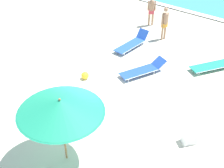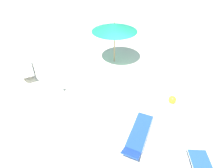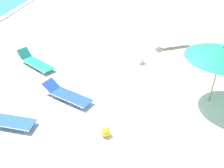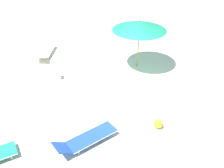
{
  "view_description": "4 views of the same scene",
  "coord_description": "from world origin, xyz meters",
  "px_view_note": "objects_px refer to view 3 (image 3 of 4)",
  "views": [
    {
      "loc": [
        6.14,
        -6.69,
        7.66
      ],
      "look_at": [
        0.18,
        0.9,
        0.81
      ],
      "focal_mm": 50.0,
      "sensor_mm": 36.0,
      "label": 1
    },
    {
      "loc": [
        1.0,
        7.11,
        5.42
      ],
      "look_at": [
        0.99,
        1.06,
        0.79
      ],
      "focal_mm": 28.0,
      "sensor_mm": 36.0,
      "label": 2
    },
    {
      "loc": [
        -7.54,
        0.2,
        5.98
      ],
      "look_at": [
        0.07,
        1.47,
        0.88
      ],
      "focal_mm": 40.0,
      "sensor_mm": 36.0,
      "label": 3
    },
    {
      "loc": [
        -3.58,
        7.86,
        6.09
      ],
      "look_at": [
        0.35,
        1.07,
        0.98
      ],
      "focal_mm": 40.0,
      "sensor_mm": 36.0,
      "label": 4
    }
  ],
  "objects_px": {
    "sun_lounger_near_water_left": "(171,44)",
    "beach_ball": "(106,132)",
    "beach_umbrella": "(222,53)",
    "sun_lounger_near_water_right": "(3,119)",
    "sun_lounger_under_umbrella": "(67,94)",
    "sun_lounger_beside_umbrella": "(35,62)",
    "cooler_box": "(138,59)"
  },
  "relations": [
    {
      "from": "sun_lounger_near_water_right",
      "to": "beach_umbrella",
      "type": "bearing_deg",
      "value": -67.39
    },
    {
      "from": "sun_lounger_near_water_right",
      "to": "sun_lounger_beside_umbrella",
      "type": "bearing_deg",
      "value": 11.95
    },
    {
      "from": "beach_ball",
      "to": "sun_lounger_near_water_left",
      "type": "bearing_deg",
      "value": -17.37
    },
    {
      "from": "beach_umbrella",
      "to": "cooler_box",
      "type": "relative_size",
      "value": 4.14
    },
    {
      "from": "beach_umbrella",
      "to": "cooler_box",
      "type": "xyz_separation_m",
      "value": [
        2.74,
        3.02,
        -1.92
      ]
    },
    {
      "from": "beach_umbrella",
      "to": "beach_ball",
      "type": "distance_m",
      "value": 4.87
    },
    {
      "from": "beach_ball",
      "to": "cooler_box",
      "type": "xyz_separation_m",
      "value": [
        5.27,
        -0.66,
        0.02
      ]
    },
    {
      "from": "beach_ball",
      "to": "cooler_box",
      "type": "height_order",
      "value": "cooler_box"
    },
    {
      "from": "beach_umbrella",
      "to": "beach_ball",
      "type": "height_order",
      "value": "beach_umbrella"
    },
    {
      "from": "sun_lounger_beside_umbrella",
      "to": "cooler_box",
      "type": "distance_m",
      "value": 5.06
    },
    {
      "from": "sun_lounger_under_umbrella",
      "to": "sun_lounger_near_water_left",
      "type": "xyz_separation_m",
      "value": [
        5.59,
        -4.19,
        -0.0
      ]
    },
    {
      "from": "sun_lounger_under_umbrella",
      "to": "beach_ball",
      "type": "relative_size",
      "value": 6.73
    },
    {
      "from": "sun_lounger_near_water_right",
      "to": "cooler_box",
      "type": "distance_m",
      "value": 6.82
    },
    {
      "from": "beach_umbrella",
      "to": "cooler_box",
      "type": "distance_m",
      "value": 4.5
    },
    {
      "from": "beach_umbrella",
      "to": "sun_lounger_beside_umbrella",
      "type": "bearing_deg",
      "value": 79.12
    },
    {
      "from": "sun_lounger_near_water_right",
      "to": "sun_lounger_under_umbrella",
      "type": "bearing_deg",
      "value": -40.71
    },
    {
      "from": "sun_lounger_near_water_left",
      "to": "sun_lounger_near_water_right",
      "type": "height_order",
      "value": "sun_lounger_near_water_right"
    },
    {
      "from": "sun_lounger_beside_umbrella",
      "to": "cooler_box",
      "type": "height_order",
      "value": "sun_lounger_beside_umbrella"
    },
    {
      "from": "beach_umbrella",
      "to": "sun_lounger_near_water_right",
      "type": "xyz_separation_m",
      "value": [
        -2.59,
        7.28,
        -1.89
      ]
    },
    {
      "from": "sun_lounger_near_water_left",
      "to": "beach_ball",
      "type": "xyz_separation_m",
      "value": [
        -7.34,
        2.3,
        -0.04
      ]
    },
    {
      "from": "sun_lounger_beside_umbrella",
      "to": "sun_lounger_near_water_right",
      "type": "xyz_separation_m",
      "value": [
        -4.11,
        -0.64,
        0.0
      ]
    },
    {
      "from": "sun_lounger_beside_umbrella",
      "to": "beach_umbrella",
      "type": "bearing_deg",
      "value": -69.16
    },
    {
      "from": "sun_lounger_near_water_right",
      "to": "cooler_box",
      "type": "relative_size",
      "value": 3.59
    },
    {
      "from": "beach_umbrella",
      "to": "sun_lounger_near_water_left",
      "type": "xyz_separation_m",
      "value": [
        4.8,
        1.38,
        -1.9
      ]
    },
    {
      "from": "sun_lounger_near_water_left",
      "to": "sun_lounger_near_water_right",
      "type": "relative_size",
      "value": 1.03
    },
    {
      "from": "sun_lounger_under_umbrella",
      "to": "cooler_box",
      "type": "xyz_separation_m",
      "value": [
        3.53,
        -2.55,
        -0.02
      ]
    },
    {
      "from": "sun_lounger_near_water_left",
      "to": "beach_ball",
      "type": "height_order",
      "value": "sun_lounger_near_water_left"
    },
    {
      "from": "sun_lounger_near_water_right",
      "to": "beach_ball",
      "type": "relative_size",
      "value": 6.63
    },
    {
      "from": "beach_umbrella",
      "to": "sun_lounger_near_water_right",
      "type": "height_order",
      "value": "beach_umbrella"
    },
    {
      "from": "sun_lounger_under_umbrella",
      "to": "sun_lounger_near_water_left",
      "type": "height_order",
      "value": "same"
    },
    {
      "from": "beach_umbrella",
      "to": "sun_lounger_under_umbrella",
      "type": "height_order",
      "value": "beach_umbrella"
    },
    {
      "from": "sun_lounger_under_umbrella",
      "to": "sun_lounger_near_water_left",
      "type": "distance_m",
      "value": 6.99
    }
  ]
}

